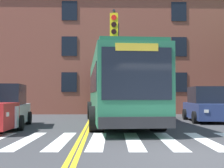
% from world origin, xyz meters
% --- Properties ---
extents(ground_plane, '(120.00, 120.00, 0.00)m').
position_xyz_m(ground_plane, '(0.00, 0.00, 0.00)').
color(ground_plane, '#38383A').
extents(crosswalk, '(14.76, 4.32, 0.01)m').
position_xyz_m(crosswalk, '(-0.62, 2.35, 0.00)').
color(crosswalk, white).
rests_on(crosswalk, ground).
extents(lane_line_yellow_inner, '(0.12, 36.00, 0.01)m').
position_xyz_m(lane_line_yellow_inner, '(-2.83, 16.35, 0.00)').
color(lane_line_yellow_inner, gold).
rests_on(lane_line_yellow_inner, ground).
extents(lane_line_yellow_outer, '(0.12, 36.00, 0.01)m').
position_xyz_m(lane_line_yellow_outer, '(-2.67, 16.35, 0.00)').
color(lane_line_yellow_outer, gold).
rests_on(lane_line_yellow_outer, ground).
extents(city_bus, '(3.38, 11.87, 3.27)m').
position_xyz_m(city_bus, '(-1.37, 8.34, 1.76)').
color(city_bus, '#28704C').
rests_on(city_bus, ground).
extents(car_silver_near_lane, '(2.32, 4.30, 1.85)m').
position_xyz_m(car_silver_near_lane, '(-6.33, 6.35, 0.84)').
color(car_silver_near_lane, '#B7BABF').
rests_on(car_silver_near_lane, ground).
extents(car_navy_far_lane, '(2.13, 3.98, 1.81)m').
position_xyz_m(car_navy_far_lane, '(3.29, 8.94, 0.83)').
color(car_navy_far_lane, navy).
rests_on(car_navy_far_lane, ground).
extents(car_black_behind_bus, '(2.24, 4.88, 1.74)m').
position_xyz_m(car_black_behind_bus, '(-1.47, 17.34, 0.80)').
color(car_black_behind_bus, black).
rests_on(car_black_behind_bus, ground).
extents(traffic_light_overhead, '(0.62, 4.54, 5.42)m').
position_xyz_m(traffic_light_overhead, '(-1.42, 8.41, 3.68)').
color(traffic_light_overhead, '#28282D').
rests_on(traffic_light_overhead, ground).
extents(building_facade, '(39.46, 6.32, 9.14)m').
position_xyz_m(building_facade, '(3.40, 18.13, 4.58)').
color(building_facade, brown).
rests_on(building_facade, ground).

